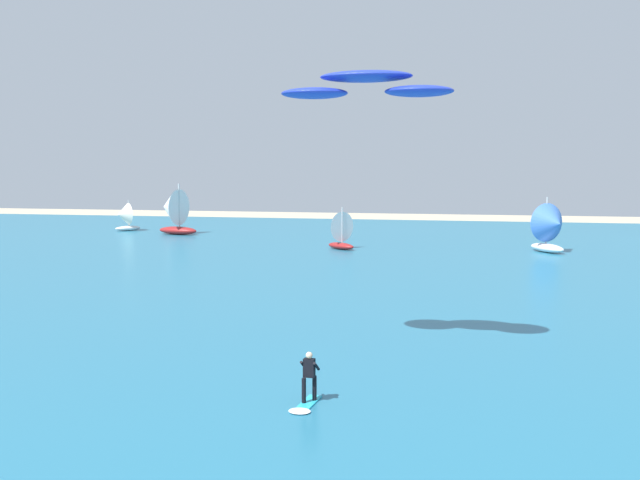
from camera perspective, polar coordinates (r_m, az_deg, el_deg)
ocean at (r=55.43m, az=6.21°, el=-2.08°), size 160.00×90.00×0.10m
kitesurfer at (r=24.01m, az=-0.98°, el=-11.16°), size 0.77×2.00×1.67m
kite at (r=29.13m, az=3.55°, el=11.72°), size 6.73×2.26×1.02m
sailboat_trailing at (r=86.36m, az=-14.81°, el=1.74°), size 3.05×3.10×3.49m
sailboat_mid_left at (r=66.04m, az=17.39°, el=0.91°), size 3.93×4.26×4.73m
sailboat_far_left at (r=66.14m, az=1.37°, el=0.81°), size 3.38×3.24×3.77m
sailboat_outermost at (r=81.05m, az=-11.26°, el=2.19°), size 4.83×4.20×5.46m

